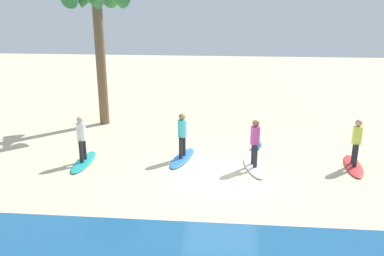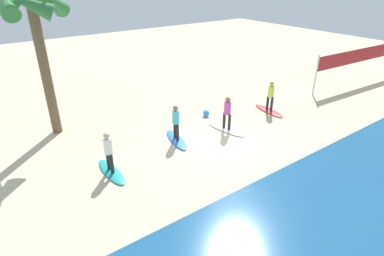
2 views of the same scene
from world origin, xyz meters
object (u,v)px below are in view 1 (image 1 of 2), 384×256
Objects in this scene: surfboard_red at (353,166)px; beach_ball at (257,145)px; surfer_red at (357,139)px; surfer_teal at (81,135)px; surfboard_white at (254,166)px; surfer_white at (255,139)px; palm_tree at (97,6)px; surfer_blue at (182,132)px; surfboard_teal at (84,162)px; surfboard_blue at (182,158)px.

beach_ball reaches higher than surfboard_red.
surfer_teal is at bearing 2.87° from surfer_red.
beach_ball is at bearing 163.01° from surfboard_white.
surfer_white is 9.22m from palm_tree.
surfer_white reaches higher than surfboard_white.
surfer_blue is 3.20m from beach_ball.
surfboard_white is 2.79m from surfer_blue.
surfer_white is 1.00× the size of surfer_teal.
surfer_red is 6.00m from surfer_blue.
palm_tree is at bearing -81.96° from surfer_teal.
surfer_teal is at bearing -0.00° from surfboard_teal.
surfer_blue and surfer_teal have the same top height.
palm_tree is (0.68, -4.83, 4.24)m from surfer_teal.
surfboard_white is 2.61m from surfboard_blue.
surfer_teal is at bearing 11.08° from surfer_blue.
surfboard_white is at bearing -178.87° from surfer_teal.
surfer_white is (3.45, 0.36, 0.00)m from surfer_red.
surfboard_white is 0.99m from surfer_white.
surfer_blue reaches higher than surfboard_teal.
surfboard_red is 5.98× the size of beach_ball.
surfer_red is 3.60m from surfboard_white.
surfer_white is at bearing 90.85° from surfboard_teal.
surfer_white is 6.01m from surfer_teal.
surfer_blue is at bearing -12.37° from surfer_white.
surfboard_teal is at bearing -98.81° from surfboard_white.
surfer_blue is 3.53m from surfer_teal.
surfboard_teal is at bearing 1.13° from surfer_white.
surfboard_white is 1.28× the size of surfer_teal.
surfboard_blue is (6.00, -0.20, -0.99)m from surfer_red.
palm_tree reaches higher than surfer_blue.
beach_ball reaches higher than surfboard_teal.
palm_tree reaches higher than surfboard_blue.
surfboard_blue is 0.99m from surfer_blue.
surfer_white reaches higher than surfboard_teal.
surfer_red reaches higher than surfboard_teal.
surfboard_red is at bearing 154.45° from beach_ball.
beach_ball reaches higher than surfboard_blue.
beach_ball is at bearing -154.41° from surfer_blue.
surfboard_teal is 5.98× the size of beach_ball.
surfer_red is 6.08m from surfboard_blue.
surfboard_white is at bearing 90.56° from surfboard_blue.
surfboard_red is 1.28× the size of surfer_teal.
surfer_blue is 1.00× the size of surfer_teal.
surfer_teal is (0.00, 0.00, 0.99)m from surfboard_teal.
surfboard_red is at bearing 178.06° from surfer_blue.
surfboard_white is at bearing 5.90° from surfer_red.
surfboard_blue is 1.28× the size of surfer_teal.
surfer_teal is (6.01, 0.12, 0.99)m from surfboard_white.
surfer_blue reaches higher than surfboard_blue.
surfer_white reaches higher than beach_ball.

